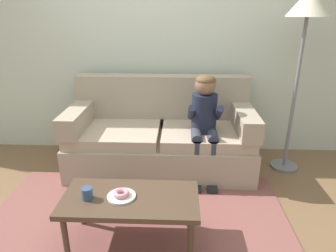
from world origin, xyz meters
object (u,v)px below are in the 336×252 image
at_px(floor_lamp, 307,17).
at_px(coffee_table, 130,202).
at_px(mug, 87,193).
at_px(person_child, 205,118).
at_px(toy_controller, 106,204).
at_px(donut, 121,193).
at_px(couch, 161,137).

bearing_deg(floor_lamp, coffee_table, -141.00).
bearing_deg(mug, person_child, 49.44).
distance_m(person_child, mug, 1.42).
bearing_deg(toy_controller, floor_lamp, 55.82).
relative_size(coffee_table, toy_controller, 4.46).
bearing_deg(mug, coffee_table, 6.24).
distance_m(coffee_table, donut, 0.10).
bearing_deg(floor_lamp, person_child, -166.34).
height_order(donut, floor_lamp, floor_lamp).
bearing_deg(couch, toy_controller, -119.91).
xyz_separation_m(couch, coffee_table, (-0.15, -1.25, 0.01)).
xyz_separation_m(donut, mug, (-0.24, -0.03, 0.01)).
xyz_separation_m(couch, floor_lamp, (1.41, 0.02, 1.27)).
height_order(mug, floor_lamp, floor_lamp).
bearing_deg(coffee_table, floor_lamp, 39.00).
bearing_deg(donut, couch, 80.31).
relative_size(couch, floor_lamp, 1.05).
relative_size(person_child, floor_lamp, 0.58).
relative_size(couch, coffee_table, 1.97).
height_order(coffee_table, donut, donut).
xyz_separation_m(person_child, donut, (-0.67, -1.04, -0.23)).
height_order(couch, donut, couch).
bearing_deg(couch, person_child, -24.91).
bearing_deg(coffee_table, donut, -177.95).
distance_m(coffee_table, mug, 0.32).
xyz_separation_m(person_child, mug, (-0.91, -1.07, -0.21)).
height_order(donut, mug, mug).
bearing_deg(floor_lamp, mug, -145.20).
height_order(person_child, mug, person_child).
distance_m(couch, floor_lamp, 1.90).
distance_m(couch, donut, 1.27).
xyz_separation_m(mug, toy_controller, (-0.00, 0.48, -0.43)).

